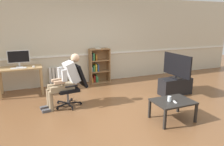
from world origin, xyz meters
The scene contains 15 objects.
ground_plane centered at (0.00, 0.00, 0.00)m, with size 18.00×18.00×0.00m, color brown.
back_wall centered at (0.00, 2.65, 1.35)m, with size 12.00×0.13×2.70m.
computer_desk centered at (-1.99, 2.15, 0.63)m, with size 1.11×0.57×0.76m.
imac_monitor centered at (-1.99, 2.23, 1.02)m, with size 0.56×0.14×0.45m.
keyboard centered at (-2.02, 2.01, 0.77)m, with size 0.38×0.12×0.02m, color white.
computer_mouse centered at (-1.65, 2.03, 0.77)m, with size 0.06×0.10×0.03m, color white.
bookshelf centered at (0.31, 2.45, 0.55)m, with size 0.65×0.29×1.14m.
radiator centered at (-0.81, 2.54, 0.30)m, with size 0.83×0.08×0.60m.
office_chair centered at (-0.83, 0.88, 0.53)m, with size 0.77×0.63×0.98m.
person_seated centered at (-1.01, 0.85, 0.66)m, with size 0.96×0.43×1.24m.
tv_stand centered at (1.91, 0.57, 0.23)m, with size 0.89×0.37×0.45m.
tv_screen centered at (1.91, 0.57, 0.80)m, with size 0.22×1.01×0.66m.
coffee_table centered at (0.85, -0.66, 0.37)m, with size 0.80×0.58×0.42m.
drinking_glass centered at (0.76, -0.66, 0.47)m, with size 0.07×0.07×0.10m, color silver.
spare_remote centered at (0.83, -0.75, 0.43)m, with size 0.04×0.15×0.02m, color white.
Camera 1 is at (-1.74, -3.78, 1.96)m, focal length 33.13 mm.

